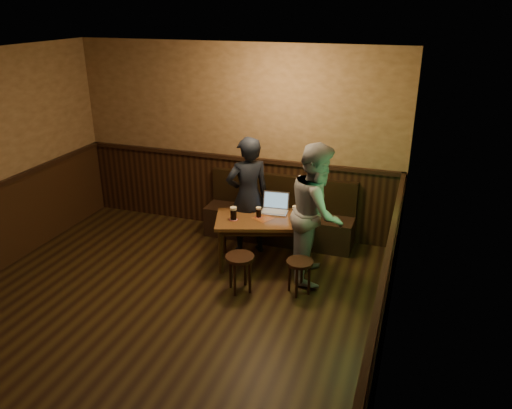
{
  "coord_description": "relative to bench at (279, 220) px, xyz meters",
  "views": [
    {
      "loc": [
        2.6,
        -3.76,
        3.31
      ],
      "look_at": [
        0.7,
        1.86,
        0.89
      ],
      "focal_mm": 35.0,
      "sensor_mm": 36.0,
      "label": 1
    }
  ],
  "objects": [
    {
      "name": "menu",
      "position": [
        0.51,
        -0.75,
        0.35
      ],
      "size": [
        0.27,
        0.24,
        0.0
      ],
      "primitive_type": "cube",
      "rotation": [
        0.0,
        0.0,
        0.53
      ],
      "color": "silver",
      "rests_on": "pub_table"
    },
    {
      "name": "bench",
      "position": [
        0.0,
        0.0,
        0.0
      ],
      "size": [
        2.2,
        0.5,
        0.95
      ],
      "color": "black",
      "rests_on": "ground"
    },
    {
      "name": "room",
      "position": [
        -0.76,
        -2.53,
        0.89
      ],
      "size": [
        5.04,
        6.04,
        2.84
      ],
      "color": "black",
      "rests_on": "ground"
    },
    {
      "name": "pint_mid",
      "position": [
        -0.07,
        -0.77,
        0.42
      ],
      "size": [
        0.09,
        0.09,
        0.14
      ],
      "color": "#B4162D",
      "rests_on": "pub_table"
    },
    {
      "name": "stool_right",
      "position": [
        0.65,
        -1.37,
        0.04
      ],
      "size": [
        0.33,
        0.33,
        0.44
      ],
      "rotation": [
        0.0,
        0.0,
        -0.01
      ],
      "color": "black",
      "rests_on": "ground"
    },
    {
      "name": "stool_left",
      "position": [
        -0.05,
        -1.54,
        0.07
      ],
      "size": [
        0.4,
        0.4,
        0.48
      ],
      "rotation": [
        0.0,
        0.0,
        -0.14
      ],
      "color": "black",
      "rests_on": "ground"
    },
    {
      "name": "person_grey",
      "position": [
        0.73,
        -0.88,
        0.57
      ],
      "size": [
        0.78,
        0.94,
        1.77
      ],
      "primitive_type": "imported",
      "rotation": [
        0.0,
        0.0,
        1.7
      ],
      "color": "gray",
      "rests_on": "ground"
    },
    {
      "name": "pint_right",
      "position": [
        0.4,
        -0.65,
        0.44
      ],
      "size": [
        0.11,
        0.11,
        0.17
      ],
      "color": "#B4162D",
      "rests_on": "pub_table"
    },
    {
      "name": "laptop",
      "position": [
        0.08,
        -0.5,
        0.41
      ],
      "size": [
        0.38,
        0.31,
        0.25
      ],
      "rotation": [
        0.0,
        0.0,
        0.09
      ],
      "color": "silver",
      "rests_on": "pub_table"
    },
    {
      "name": "person_suit",
      "position": [
        -0.3,
        -0.53,
        0.53
      ],
      "size": [
        0.73,
        0.69,
        1.68
      ],
      "primitive_type": "imported",
      "rotation": [
        0.0,
        0.0,
        3.81
      ],
      "color": "black",
      "rests_on": "ground"
    },
    {
      "name": "pint_left",
      "position": [
        -0.35,
        -0.95,
        0.44
      ],
      "size": [
        0.11,
        0.11,
        0.18
      ],
      "color": "#B4162D",
      "rests_on": "pub_table"
    },
    {
      "name": "pub_table",
      "position": [
        -0.0,
        -0.78,
        0.26
      ],
      "size": [
        1.39,
        1.05,
        0.67
      ],
      "rotation": [
        0.0,
        0.0,
        0.31
      ],
      "color": "#572E19",
      "rests_on": "ground"
    }
  ]
}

